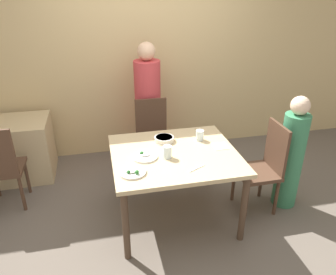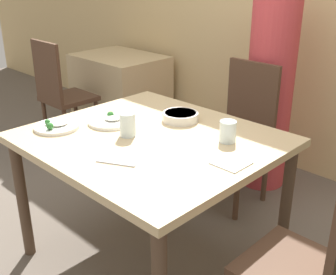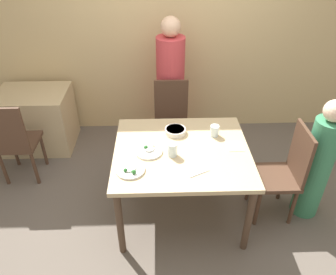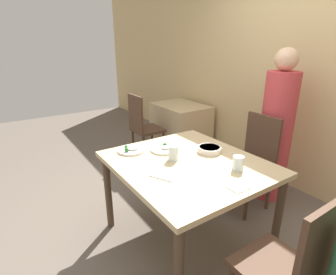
{
  "view_description": "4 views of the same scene",
  "coord_description": "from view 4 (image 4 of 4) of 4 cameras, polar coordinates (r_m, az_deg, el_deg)",
  "views": [
    {
      "loc": [
        -0.66,
        -2.65,
        2.22
      ],
      "look_at": [
        -0.08,
        -0.06,
        0.94
      ],
      "focal_mm": 35.0,
      "sensor_mm": 36.0,
      "label": 1
    },
    {
      "loc": [
        1.42,
        -1.34,
        1.56
      ],
      "look_at": [
        0.09,
        0.03,
        0.75
      ],
      "focal_mm": 45.0,
      "sensor_mm": 36.0,
      "label": 2
    },
    {
      "loc": [
        -0.2,
        -2.3,
        2.46
      ],
      "look_at": [
        -0.12,
        -0.07,
        0.93
      ],
      "focal_mm": 35.0,
      "sensor_mm": 36.0,
      "label": 3
    },
    {
      "loc": [
        1.45,
        -1.16,
        1.61
      ],
      "look_at": [
        -0.14,
        -0.09,
        0.92
      ],
      "focal_mm": 28.0,
      "sensor_mm": 36.0,
      "label": 4
    }
  ],
  "objects": [
    {
      "name": "ground_plane",
      "position": [
        2.46,
        3.83,
        -21.1
      ],
      "size": [
        10.0,
        10.0,
        0.0
      ],
      "primitive_type": "plane",
      "color": "#60564C"
    },
    {
      "name": "wall_back",
      "position": [
        3.15,
        29.13,
        12.67
      ],
      "size": [
        10.0,
        0.06,
        2.7
      ],
      "color": "tan",
      "rests_on": "ground_plane"
    },
    {
      "name": "dining_table",
      "position": [
        2.09,
        4.24,
        -7.26
      ],
      "size": [
        1.19,
        1.06,
        0.74
      ],
      "color": "tan",
      "rests_on": "ground_plane"
    },
    {
      "name": "chair_adult_spot",
      "position": [
        2.76,
        17.93,
        -4.7
      ],
      "size": [
        0.4,
        0.4,
        0.95
      ],
      "color": "#4C3323",
      "rests_on": "ground_plane"
    },
    {
      "name": "chair_child_spot",
      "position": [
        1.65,
        25.17,
        -24.27
      ],
      "size": [
        0.4,
        0.4,
        0.95
      ],
      "rotation": [
        0.0,
        0.0,
        -1.57
      ],
      "color": "#4C3323",
      "rests_on": "ground_plane"
    },
    {
      "name": "person_adult",
      "position": [
        2.94,
        22.4,
        0.94
      ],
      "size": [
        0.32,
        0.32,
        1.58
      ],
      "color": "#C63D42",
      "rests_on": "ground_plane"
    },
    {
      "name": "bowl_curry",
      "position": [
        2.23,
        9.0,
        -2.55
      ],
      "size": [
        0.2,
        0.2,
        0.05
      ],
      "color": "silver",
      "rests_on": "dining_table"
    },
    {
      "name": "plate_rice_adult",
      "position": [
        2.25,
        -0.74,
        -2.49
      ],
      "size": [
        0.24,
        0.24,
        0.06
      ],
      "color": "white",
      "rests_on": "dining_table"
    },
    {
      "name": "plate_rice_child",
      "position": [
        2.26,
        -8.03,
        -2.6
      ],
      "size": [
        0.23,
        0.23,
        0.05
      ],
      "color": "white",
      "rests_on": "dining_table"
    },
    {
      "name": "glass_water_tall",
      "position": [
        2.05,
        1.15,
        -3.36
      ],
      "size": [
        0.08,
        0.08,
        0.12
      ],
      "color": "silver",
      "rests_on": "dining_table"
    },
    {
      "name": "glass_water_short",
      "position": [
        1.96,
        15.02,
        -5.42
      ],
      "size": [
        0.08,
        0.08,
        0.11
      ],
      "color": "silver",
      "rests_on": "dining_table"
    },
    {
      "name": "napkin_folded",
      "position": [
        1.77,
        14.74,
        -10.13
      ],
      "size": [
        0.14,
        0.14,
        0.01
      ],
      "color": "white",
      "rests_on": "dining_table"
    },
    {
      "name": "fork_steel",
      "position": [
        1.8,
        -1.55,
        -8.88
      ],
      "size": [
        0.17,
        0.1,
        0.01
      ],
      "color": "silver",
      "rests_on": "dining_table"
    },
    {
      "name": "background_table",
      "position": [
        4.13,
        2.69,
        2.2
      ],
      "size": [
        0.84,
        0.64,
        0.73
      ],
      "color": "tan",
      "rests_on": "ground_plane"
    },
    {
      "name": "chair_background",
      "position": [
        3.74,
        -5.45,
        2.6
      ],
      "size": [
        0.4,
        0.4,
        0.95
      ],
      "rotation": [
        0.0,
        0.0,
        3.14
      ],
      "color": "#4C3323",
      "rests_on": "ground_plane"
    }
  ]
}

